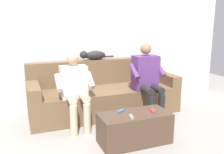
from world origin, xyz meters
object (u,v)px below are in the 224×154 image
Objects in this scene: coffee_table at (134,128)px; person_right_seated at (75,87)px; remote_blue at (121,111)px; remote_gray at (131,117)px; cat_on_backrest at (93,55)px; remote_red at (153,111)px; person_left_seated at (147,77)px; couch at (104,95)px.

coffee_table is 0.82× the size of person_right_seated.
remote_gray reaches higher than remote_blue.
cat_on_backrest is at bearing -125.79° from remote_blue.
person_left_seated is at bearing 172.93° from remote_red.
remote_gray is at bearing 64.00° from remote_blue.
remote_red is at bearing -62.35° from remote_gray.
couch is 0.79m from person_left_seated.
remote_gray is at bearing 47.79° from coffee_table.
coffee_table is 1.46× the size of cat_on_backrest.
remote_blue is at bearing 82.73° from couch.
person_left_seated is 0.87m from remote_red.
person_left_seated reaches higher than remote_gray.
remote_blue is at bearing -41.21° from coffee_table.
couch is at bearing 107.80° from cat_on_backrest.
remote_red is at bearing 66.36° from person_left_seated.
coffee_table is at bearing -78.90° from remote_red.
cat_on_backrest is at bearing 12.62° from remote_gray.
person_left_seated is at bearing -179.27° from person_right_seated.
person_left_seated is 1.00m from cat_on_backrest.
remote_red is at bearing 125.59° from remote_blue.
person_left_seated is (-0.57, -0.74, 0.45)m from coffee_table.
couch is at bearing -131.18° from remote_blue.
remote_blue is 0.23m from remote_gray.
couch is 0.69m from cat_on_backrest.
couch reaches higher than coffee_table.
couch is 1.16m from coffee_table.
remote_red is at bearing 174.54° from coffee_table.
remote_red is (-0.24, 0.02, 0.20)m from coffee_table.
coffee_table is 6.90× the size of remote_red.
person_right_seated is at bearing 37.08° from couch.
couch is 1.20m from remote_red.
coffee_table is 1.01m from person_right_seated.
remote_gray is at bearing 51.60° from person_left_seated.
remote_red is 1.13× the size of remote_gray.
cat_on_backrest reaches higher than remote_gray.
person_left_seated is (-0.57, 0.42, 0.35)m from couch.
coffee_table is 7.58× the size of remote_blue.
person_right_seated is 1.12m from remote_red.
person_right_seated is (1.14, 0.01, -0.05)m from person_left_seated.
couch is 2.25× the size of person_right_seated.
person_left_seated reaches higher than remote_red.
remote_red is at bearing 137.39° from person_right_seated.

